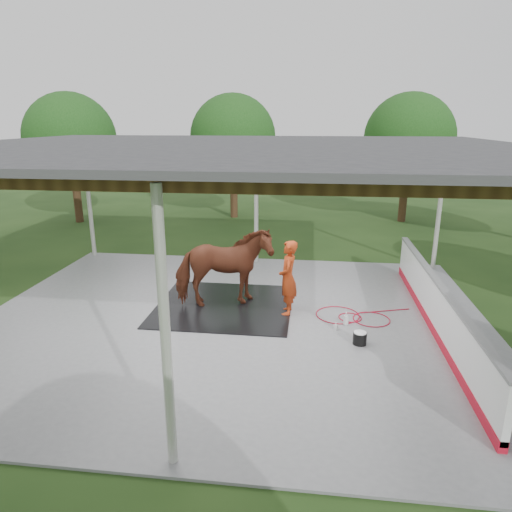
# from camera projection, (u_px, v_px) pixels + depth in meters

# --- Properties ---
(ground) EXTENTS (100.00, 100.00, 0.00)m
(ground) POSITION_uv_depth(u_px,v_px,m) (232.00, 321.00, 10.82)
(ground) COLOR #1E3814
(concrete_slab) EXTENTS (12.00, 10.00, 0.05)m
(concrete_slab) POSITION_uv_depth(u_px,v_px,m) (232.00, 321.00, 10.81)
(concrete_slab) COLOR slate
(concrete_slab) RESTS_ON ground
(pavilion_structure) EXTENTS (12.60, 10.60, 4.05)m
(pavilion_structure) POSITION_uv_depth(u_px,v_px,m) (229.00, 151.00, 9.68)
(pavilion_structure) COLOR beige
(pavilion_structure) RESTS_ON ground
(dasher_board) EXTENTS (0.16, 8.00, 1.15)m
(dasher_board) POSITION_uv_depth(u_px,v_px,m) (436.00, 308.00, 10.10)
(dasher_board) COLOR red
(dasher_board) RESTS_ON concrete_slab
(tree_belt) EXTENTS (28.00, 28.00, 5.80)m
(tree_belt) POSITION_uv_depth(u_px,v_px,m) (249.00, 156.00, 10.55)
(tree_belt) COLOR #382314
(tree_belt) RESTS_ON ground
(rubber_mat) EXTENTS (3.38, 3.17, 0.03)m
(rubber_mat) POSITION_uv_depth(u_px,v_px,m) (224.00, 305.00, 11.59)
(rubber_mat) COLOR black
(rubber_mat) RESTS_ON concrete_slab
(horse) EXTENTS (2.58, 1.77, 1.99)m
(horse) POSITION_uv_depth(u_px,v_px,m) (223.00, 268.00, 11.31)
(horse) COLOR brown
(horse) RESTS_ON rubber_mat
(handler) EXTENTS (0.44, 0.67, 1.83)m
(handler) POSITION_uv_depth(u_px,v_px,m) (288.00, 278.00, 10.91)
(handler) COLOR #B23613
(handler) RESTS_ON concrete_slab
(wash_bucket) EXTENTS (0.29, 0.29, 0.27)m
(wash_bucket) POSITION_uv_depth(u_px,v_px,m) (360.00, 338.00, 9.59)
(wash_bucket) COLOR black
(wash_bucket) RESTS_ON concrete_slab
(soap_bottle_a) EXTENTS (0.12, 0.13, 0.32)m
(soap_bottle_a) POSITION_uv_depth(u_px,v_px,m) (346.00, 318.00, 10.49)
(soap_bottle_a) COLOR silver
(soap_bottle_a) RESTS_ON concrete_slab
(soap_bottle_b) EXTENTS (0.11, 0.11, 0.17)m
(soap_bottle_b) POSITION_uv_depth(u_px,v_px,m) (336.00, 326.00, 10.26)
(soap_bottle_b) COLOR #338CD8
(soap_bottle_b) RESTS_ON concrete_slab
(hose_coil) EXTENTS (2.32, 1.19, 0.02)m
(hose_coil) POSITION_uv_depth(u_px,v_px,m) (352.00, 317.00, 10.94)
(hose_coil) COLOR #A30B23
(hose_coil) RESTS_ON concrete_slab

